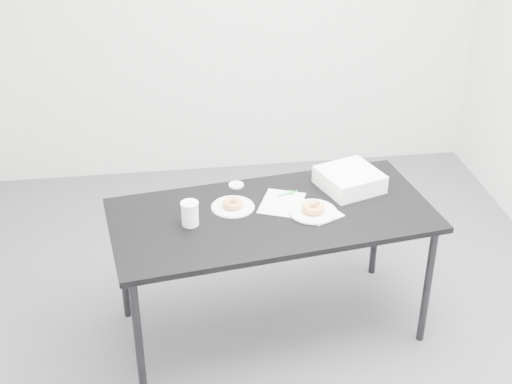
{
  "coord_description": "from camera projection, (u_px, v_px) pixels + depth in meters",
  "views": [
    {
      "loc": [
        -0.48,
        -3.27,
        2.76
      ],
      "look_at": [
        -0.02,
        0.02,
        0.87
      ],
      "focal_mm": 50.0,
      "sensor_mm": 36.0,
      "label": 1
    }
  ],
  "objects": [
    {
      "name": "coffee_cup",
      "position": [
        190.0,
        213.0,
        3.67
      ],
      "size": [
        0.09,
        0.09,
        0.13
      ],
      "primitive_type": "cylinder",
      "color": "white",
      "rests_on": "table"
    },
    {
      "name": "bakery_box",
      "position": [
        350.0,
        179.0,
        4.02
      ],
      "size": [
        0.39,
        0.39,
        0.1
      ],
      "primitive_type": "cube",
      "rotation": [
        0.0,
        0.0,
        0.33
      ],
      "color": "white",
      "rests_on": "table"
    },
    {
      "name": "plate_far",
      "position": [
        233.0,
        207.0,
        3.85
      ],
      "size": [
        0.24,
        0.24,
        0.01
      ],
      "primitive_type": "cylinder",
      "color": "silver",
      "rests_on": "table"
    },
    {
      "name": "plate_near",
      "position": [
        313.0,
        212.0,
        3.8
      ],
      "size": [
        0.26,
        0.26,
        0.01
      ],
      "primitive_type": "cylinder",
      "color": "silver",
      "rests_on": "napkin"
    },
    {
      "name": "scorecard",
      "position": [
        282.0,
        203.0,
        3.89
      ],
      "size": [
        0.31,
        0.34,
        0.0
      ],
      "primitive_type": "cube",
      "rotation": [
        0.0,
        0.0,
        -0.4
      ],
      "color": "silver",
      "rests_on": "table"
    },
    {
      "name": "table",
      "position": [
        272.0,
        222.0,
        3.84
      ],
      "size": [
        1.81,
        1.04,
        0.78
      ],
      "rotation": [
        0.0,
        0.0,
        0.14
      ],
      "color": "black",
      "rests_on": "floor"
    },
    {
      "name": "donut_near",
      "position": [
        313.0,
        208.0,
        3.79
      ],
      "size": [
        0.15,
        0.15,
        0.04
      ],
      "primitive_type": "torus",
      "rotation": [
        0.0,
        0.0,
        0.32
      ],
      "color": "#C87D3F",
      "rests_on": "plate_near"
    },
    {
      "name": "cup_lid",
      "position": [
        236.0,
        185.0,
        4.06
      ],
      "size": [
        0.09,
        0.09,
        0.01
      ],
      "primitive_type": "cylinder",
      "color": "white",
      "rests_on": "table"
    },
    {
      "name": "logo_patch",
      "position": [
        291.0,
        193.0,
        3.99
      ],
      "size": [
        0.06,
        0.06,
        0.0
      ],
      "primitive_type": "cube",
      "rotation": [
        0.0,
        0.0,
        -0.4
      ],
      "color": "green",
      "rests_on": "scorecard"
    },
    {
      "name": "napkin",
      "position": [
        321.0,
        213.0,
        3.8
      ],
      "size": [
        0.24,
        0.24,
        0.0
      ],
      "primitive_type": "cube",
      "rotation": [
        0.0,
        0.0,
        0.46
      ],
      "color": "silver",
      "rests_on": "table"
    },
    {
      "name": "floor",
      "position": [
        259.0,
        321.0,
        4.24
      ],
      "size": [
        4.0,
        4.0,
        0.0
      ],
      "primitive_type": "plane",
      "color": "#49494E",
      "rests_on": "ground"
    },
    {
      "name": "pen",
      "position": [
        288.0,
        194.0,
        3.97
      ],
      "size": [
        0.12,
        0.05,
        0.01
      ],
      "primitive_type": "cylinder",
      "rotation": [
        0.0,
        1.57,
        0.35
      ],
      "color": "#0D924D",
      "rests_on": "scorecard"
    },
    {
      "name": "donut_far",
      "position": [
        233.0,
        204.0,
        3.84
      ],
      "size": [
        0.12,
        0.12,
        0.04
      ],
      "primitive_type": "torus",
      "rotation": [
        0.0,
        0.0,
        -0.08
      ],
      "color": "#C87D3F",
      "rests_on": "plate_far"
    },
    {
      "name": "wall_back",
      "position": [
        221.0,
        6.0,
        5.29
      ],
      "size": [
        4.0,
        0.02,
        2.7
      ],
      "primitive_type": "cube",
      "color": "silver",
      "rests_on": "floor"
    }
  ]
}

